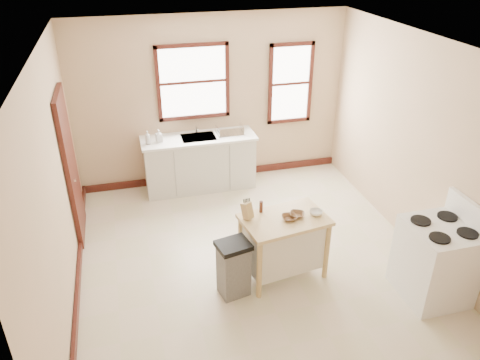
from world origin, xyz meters
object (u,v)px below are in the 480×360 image
object	(u,v)px
soap_bottle_b	(159,136)
dish_rack	(230,130)
trash_bin	(234,268)
kitchen_island	(283,246)
knife_block	(247,211)
bowl_b	(297,215)
bowl_a	(289,218)
gas_stove	(437,252)
pepper_grinder	(261,207)
bowl_c	(316,213)
soap_bottle_a	(148,138)

from	to	relation	value
soap_bottle_b	dish_rack	world-z (taller)	soap_bottle_b
soap_bottle_b	trash_bin	size ratio (longest dim) A/B	0.28
kitchen_island	knife_block	world-z (taller)	knife_block
soap_bottle_b	bowl_b	distance (m)	2.85
soap_bottle_b	bowl_a	distance (m)	2.83
knife_block	gas_stove	bearing A→B (deg)	-54.92
soap_bottle_b	knife_block	distance (m)	2.50
knife_block	bowl_b	bearing A→B (deg)	-40.98
pepper_grinder	trash_bin	bearing A→B (deg)	-138.23
bowl_a	pepper_grinder	bearing A→B (deg)	139.33
bowl_b	bowl_c	bearing A→B (deg)	-5.89
bowl_b	trash_bin	size ratio (longest dim) A/B	0.24
soap_bottle_b	kitchen_island	xyz separation A→B (m)	(1.23, -2.49, -0.60)
pepper_grinder	bowl_b	size ratio (longest dim) A/B	0.85
bowl_b	soap_bottle_b	bearing A→B (deg)	119.22
soap_bottle_a	bowl_c	distance (m)	3.05
dish_rack	bowl_b	bearing A→B (deg)	-86.28
kitchen_island	pepper_grinder	distance (m)	0.58
soap_bottle_a	trash_bin	xyz separation A→B (m)	(0.72, -2.64, -0.66)
bowl_c	bowl_a	bearing A→B (deg)	-176.97
soap_bottle_a	kitchen_island	xyz separation A→B (m)	(1.41, -2.44, -0.61)
trash_bin	gas_stove	size ratio (longest dim) A/B	0.60
bowl_b	bowl_c	world-z (taller)	bowl_c
dish_rack	kitchen_island	distance (m)	2.59
soap_bottle_a	bowl_b	bearing A→B (deg)	-69.31
dish_rack	gas_stove	distance (m)	3.74
pepper_grinder	bowl_a	size ratio (longest dim) A/B	0.83
bowl_a	trash_bin	size ratio (longest dim) A/B	0.25
dish_rack	bowl_b	xyz separation A→B (m)	(0.22, -2.52, -0.12)
bowl_c	gas_stove	distance (m)	1.46
kitchen_island	bowl_c	bearing A→B (deg)	-11.12
pepper_grinder	bowl_a	distance (m)	0.37
soap_bottle_b	gas_stove	size ratio (longest dim) A/B	0.17
trash_bin	gas_stove	xyz separation A→B (m)	(2.28, -0.60, 0.25)
knife_block	trash_bin	xyz separation A→B (m)	(-0.25, -0.31, -0.57)
soap_bottle_b	bowl_a	bearing A→B (deg)	-77.64
pepper_grinder	trash_bin	xyz separation A→B (m)	(-0.45, -0.40, -0.55)
dish_rack	pepper_grinder	distance (m)	2.33
kitchen_island	trash_bin	distance (m)	0.72
dish_rack	pepper_grinder	bearing A→B (deg)	-95.60
soap_bottle_b	gas_stove	distance (m)	4.35
kitchen_island	pepper_grinder	bearing A→B (deg)	130.62
bowl_c	pepper_grinder	bearing A→B (deg)	160.48
pepper_grinder	gas_stove	bearing A→B (deg)	-28.74
knife_block	gas_stove	distance (m)	2.25
soap_bottle_a	soap_bottle_b	size ratio (longest dim) A/B	1.06
soap_bottle_b	pepper_grinder	size ratio (longest dim) A/B	1.36
bowl_a	bowl_c	size ratio (longest dim) A/B	1.11
soap_bottle_a	trash_bin	size ratio (longest dim) A/B	0.30
bowl_a	soap_bottle_a	bearing A→B (deg)	120.33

